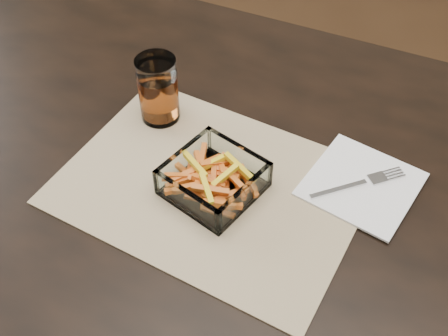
{
  "coord_description": "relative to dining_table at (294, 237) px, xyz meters",
  "views": [
    {
      "loc": [
        0.12,
        -0.53,
        1.41
      ],
      "look_at": [
        -0.12,
        -0.01,
        0.78
      ],
      "focal_mm": 45.0,
      "sensor_mm": 36.0,
      "label": 1
    }
  ],
  "objects": [
    {
      "name": "dining_table",
      "position": [
        0.0,
        0.0,
        0.0
      ],
      "size": [
        1.6,
        0.9,
        0.75
      ],
      "color": "black",
      "rests_on": "ground"
    },
    {
      "name": "placemat",
      "position": [
        -0.14,
        -0.03,
        0.09
      ],
      "size": [
        0.47,
        0.36,
        0.0
      ],
      "primitive_type": "cube",
      "rotation": [
        0.0,
        0.0,
        -0.08
      ],
      "color": "tan",
      "rests_on": "dining_table"
    },
    {
      "name": "glass_bowl",
      "position": [
        -0.13,
        -0.03,
        0.11
      ],
      "size": [
        0.16,
        0.16,
        0.05
      ],
      "rotation": [
        0.0,
        0.0,
        -0.26
      ],
      "color": "white",
      "rests_on": "placemat"
    },
    {
      "name": "tumbler",
      "position": [
        -0.28,
        0.08,
        0.14
      ],
      "size": [
        0.07,
        0.07,
        0.12
      ],
      "color": "white",
      "rests_on": "placemat"
    },
    {
      "name": "napkin",
      "position": [
        0.08,
        0.07,
        0.09
      ],
      "size": [
        0.18,
        0.18,
        0.0
      ],
      "primitive_type": "cube",
      "rotation": [
        0.0,
        0.0,
        -0.17
      ],
      "color": "white",
      "rests_on": "placemat"
    },
    {
      "name": "fork",
      "position": [
        0.07,
        0.07,
        0.1
      ],
      "size": [
        0.12,
        0.12,
        0.0
      ],
      "rotation": [
        0.0,
        0.0,
        -0.8
      ],
      "color": "silver",
      "rests_on": "napkin"
    }
  ]
}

